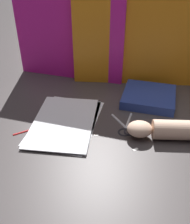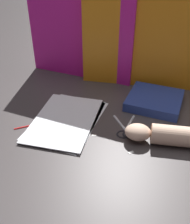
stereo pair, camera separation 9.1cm
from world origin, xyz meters
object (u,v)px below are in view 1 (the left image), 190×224
at_px(paper_stack, 65,122).
at_px(book_closed, 149,97).
at_px(scissors, 126,127).
at_px(hand_forearm, 174,130).

bearing_deg(paper_stack, book_closed, 35.41).
height_order(book_closed, scissors, book_closed).
relative_size(paper_stack, book_closed, 1.54).
xyz_separation_m(book_closed, hand_forearm, (0.09, -0.24, 0.02)).
bearing_deg(hand_forearm, scissors, 171.39).
distance_m(book_closed, scissors, 0.23).
height_order(scissors, hand_forearm, hand_forearm).
distance_m(book_closed, hand_forearm, 0.25).
bearing_deg(book_closed, hand_forearm, -69.78).
distance_m(paper_stack, hand_forearm, 0.40).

